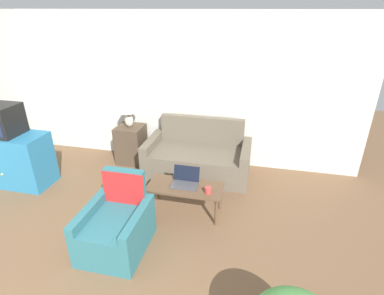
{
  "coord_description": "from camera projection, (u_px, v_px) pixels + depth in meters",
  "views": [
    {
      "loc": [
        1.56,
        -1.0,
        2.62
      ],
      "look_at": [
        0.66,
        2.88,
        0.75
      ],
      "focal_mm": 28.0,
      "sensor_mm": 36.0,
      "label": 1
    }
  ],
  "objects": [
    {
      "name": "wall_back",
      "position": [
        169.0,
        90.0,
        5.25
      ],
      "size": [
        6.62,
        0.06,
        2.6
      ],
      "color": "silver",
      "rests_on": "ground_plane"
    },
    {
      "name": "side_table",
      "position": [
        131.0,
        144.0,
        5.49
      ],
      "size": [
        0.47,
        0.47,
        0.69
      ],
      "color": "#4C3D2D",
      "rests_on": "ground_plane"
    },
    {
      "name": "armchair",
      "position": [
        117.0,
        227.0,
        3.54
      ],
      "size": [
        0.7,
        0.82,
        0.87
      ],
      "color": "#2D6B75",
      "rests_on": "ground_plane"
    },
    {
      "name": "table_lamp",
      "position": [
        128.0,
        108.0,
        5.2
      ],
      "size": [
        0.32,
        0.32,
        0.5
      ],
      "color": "beige",
      "rests_on": "side_table"
    },
    {
      "name": "television",
      "position": [
        2.0,
        120.0,
        4.49
      ],
      "size": [
        0.47,
        0.47,
        0.47
      ],
      "color": "black",
      "rests_on": "tv_dresser"
    },
    {
      "name": "tv_dresser",
      "position": [
        14.0,
        159.0,
        4.78
      ],
      "size": [
        1.16,
        0.57,
        0.85
      ],
      "color": "teal",
      "rests_on": "ground_plane"
    },
    {
      "name": "laptop",
      "position": [
        185.0,
        181.0,
        4.09
      ],
      "size": [
        0.36,
        0.28,
        0.23
      ],
      "color": "#47474C",
      "rests_on": "coffee_table"
    },
    {
      "name": "cup_navy",
      "position": [
        208.0,
        190.0,
        3.9
      ],
      "size": [
        0.09,
        0.09,
        0.08
      ],
      "color": "#B23D38",
      "rests_on": "coffee_table"
    },
    {
      "name": "couch",
      "position": [
        198.0,
        158.0,
        5.15
      ],
      "size": [
        1.75,
        0.9,
        0.91
      ],
      "color": "#665B4C",
      "rests_on": "ground_plane"
    },
    {
      "name": "coffee_table",
      "position": [
        185.0,
        189.0,
        4.09
      ],
      "size": [
        1.02,
        0.46,
        0.42
      ],
      "color": "brown",
      "rests_on": "ground_plane"
    }
  ]
}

